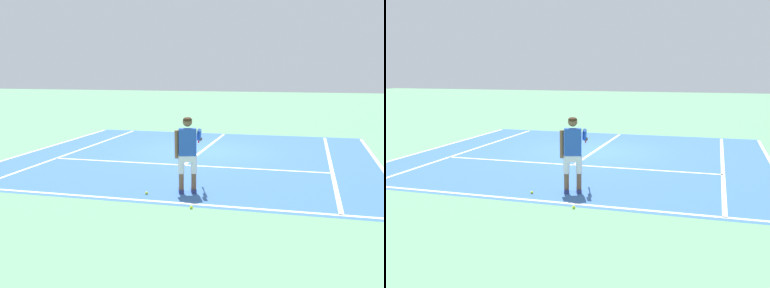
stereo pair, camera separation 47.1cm
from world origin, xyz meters
The scene contains 12 objects.
ground_plane centered at (0.00, 0.00, 0.00)m, with size 80.00×80.00×0.00m, color #609E70.
court_inner_surface centered at (0.00, -0.93, 0.00)m, with size 10.98×10.43×0.00m, color #3866A8.
line_baseline centered at (0.00, -5.95, 0.00)m, with size 10.98×0.10×0.01m, color white.
line_service centered at (0.00, -2.32, 0.00)m, with size 8.23×0.10×0.01m, color white.
line_centre_service centered at (0.00, 0.88, 0.00)m, with size 0.10×6.40×0.01m, color white.
line_singles_left centered at (-4.12, -0.93, 0.00)m, with size 0.10×10.03×0.01m, color white.
line_singles_right centered at (4.12, -0.93, 0.00)m, with size 0.10×10.03×0.01m, color white.
line_doubles_left centered at (-5.49, -0.93, 0.00)m, with size 0.10×10.03×0.01m, color white.
line_doubles_right centered at (5.49, -0.93, 0.00)m, with size 0.10×10.03×0.01m, color white.
tennis_player centered at (0.87, -5.12, 0.99)m, with size 0.58×1.22×1.71m.
tennis_ball_near_feet centered at (0.02, -5.49, 0.03)m, with size 0.07×0.07×0.07m, color #CCE02D.
tennis_ball_by_baseline centered at (1.24, -6.25, 0.03)m, with size 0.07×0.07×0.07m, color #CCE02D.
Camera 1 is at (3.41, -14.65, 2.75)m, focal length 42.36 mm.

